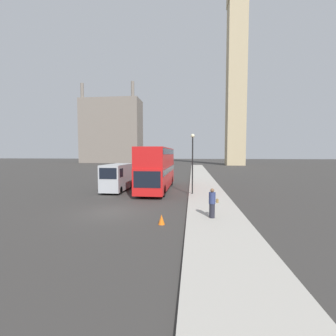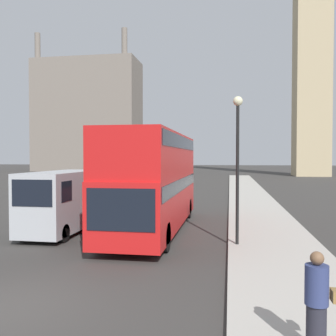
% 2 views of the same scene
% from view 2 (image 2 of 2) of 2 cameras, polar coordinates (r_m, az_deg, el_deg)
% --- Properties ---
extents(ground_plane, '(300.00, 300.00, 0.00)m').
position_cam_2_polar(ground_plane, '(9.80, -23.66, -18.90)').
color(ground_plane, '#383533').
extents(sidewalk_strip, '(3.47, 120.00, 0.15)m').
position_cam_2_polar(sidewalk_strip, '(8.55, 21.55, -21.50)').
color(sidewalk_strip, '#ADA89E').
rests_on(sidewalk_strip, ground_plane).
extents(building_block_distant, '(24.77, 10.84, 32.43)m').
position_cam_2_polar(building_block_distant, '(93.77, -12.09, 7.73)').
color(building_block_distant, slate).
rests_on(building_block_distant, ground_plane).
extents(red_double_decker_bus, '(2.63, 10.96, 4.46)m').
position_cam_2_polar(red_double_decker_bus, '(17.34, -2.08, -1.43)').
color(red_double_decker_bus, red).
rests_on(red_double_decker_bus, ground_plane).
extents(white_van, '(1.97, 5.36, 2.77)m').
position_cam_2_polar(white_van, '(17.46, -15.84, -4.77)').
color(white_van, '#B2B7BC').
rests_on(white_van, ground_plane).
extents(pedestrian, '(0.54, 0.38, 1.72)m').
position_cam_2_polar(pedestrian, '(7.02, 21.76, -18.57)').
color(pedestrian, '#23232D').
rests_on(pedestrian, sidewalk_strip).
extents(street_lamp, '(0.36, 0.36, 5.53)m').
position_cam_2_polar(street_lamp, '(14.20, 10.56, 3.19)').
color(street_lamp, black).
rests_on(street_lamp, sidewalk_strip).
extents(parked_sedan, '(1.84, 4.46, 1.50)m').
position_cam_2_polar(parked_sedan, '(42.72, -1.55, -1.98)').
color(parked_sedan, '#99999E').
rests_on(parked_sedan, ground_plane).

